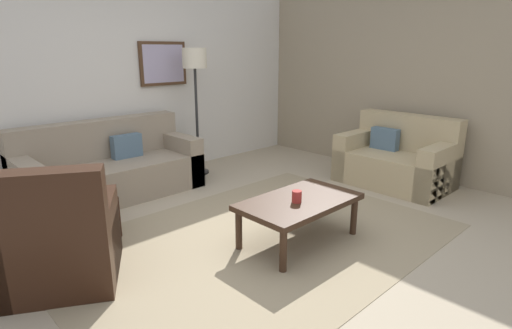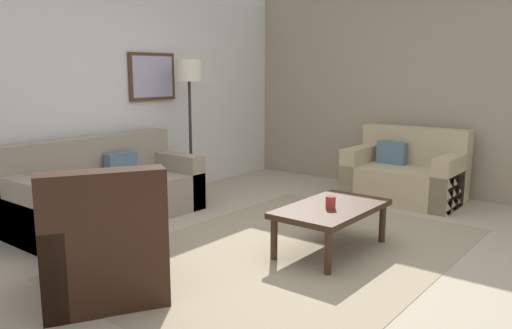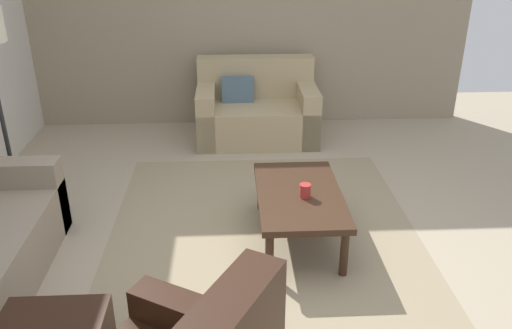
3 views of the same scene
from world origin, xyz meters
The scene contains 12 objects.
ground_plane centered at (0.00, 0.00, 0.00)m, with size 8.00×8.00×0.00m, color tan.
rear_partition centered at (0.00, 2.60, 1.40)m, with size 6.00×0.12×2.80m, color silver.
stone_feature_panel centered at (3.00, 0.00, 1.40)m, with size 0.12×5.20×2.80m, color gray.
area_rug centered at (0.00, 0.00, 0.00)m, with size 3.52×2.46×0.01m, color gray.
couch_main centered at (-0.43, 2.11, 0.30)m, with size 2.03×0.87×0.88m.
couch_loveseat centered at (2.46, -0.05, 0.30)m, with size 0.86×1.33×0.88m.
armchair_leather centered at (-1.56, 0.50, 0.31)m, with size 1.09×1.09×0.95m.
ottoman centered at (-1.15, 1.21, 0.20)m, with size 0.56×0.56×0.40m, color black.
coffee_table centered at (0.25, -0.26, 0.36)m, with size 1.10×0.64×0.41m.
cup centered at (0.18, -0.29, 0.46)m, with size 0.09×0.09×0.10m, color #B2332D.
lamp_standing centered at (0.85, 2.10, 1.41)m, with size 0.32×0.32×1.71m.
framed_artwork centered at (0.63, 2.51, 1.50)m, with size 0.70×0.04×0.58m.
Camera 1 is at (-2.36, -2.44, 1.70)m, focal length 28.50 mm.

